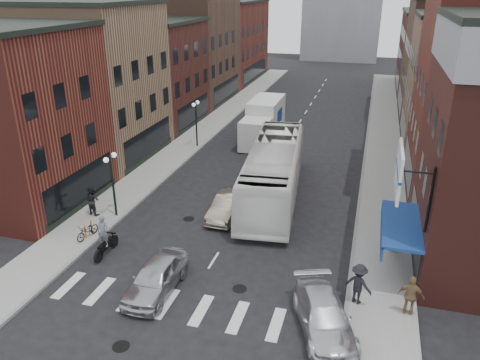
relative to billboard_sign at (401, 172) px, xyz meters
The scene contains 30 objects.
ground 10.56m from the billboard_sign, behind, with size 160.00×160.00×0.00m, color black.
sidewalk_left 28.12m from the billboard_sign, 128.47° to the left, with size 3.00×74.00×0.15m, color gray.
sidewalk_right 22.34m from the billboard_sign, 90.23° to the left, with size 3.00×74.00×0.15m, color gray.
curb_left 27.25m from the billboard_sign, 125.94° to the left, with size 0.20×74.00×0.16m, color gray.
curb_right 22.41m from the billboard_sign, 94.22° to the left, with size 0.20×74.00×0.16m, color gray.
crosswalk_stripes 11.12m from the billboard_sign, 157.82° to the right, with size 12.00×2.20×0.01m, color silver.
bldg_left_near 23.92m from the billboard_sign, behind, with size 10.30×9.20×11.30m.
bldg_left_mid_a 27.17m from the billboard_sign, 150.21° to the left, with size 10.30×10.20×12.30m.
bldg_left_mid_b 33.30m from the billboard_sign, 135.10° to the left, with size 10.30×10.20×10.30m.
bldg_left_far_a 41.79m from the billboard_sign, 124.35° to the left, with size 10.30×12.20×13.30m.
bldg_left_far_b 53.93m from the billboard_sign, 115.93° to the left, with size 10.30×16.20×11.30m.
bldg_right_mid_b 24.36m from the billboard_sign, 74.75° to the left, with size 10.30×10.20×11.30m.
bldg_right_far_a 35.09m from the billboard_sign, 79.48° to the left, with size 10.30×12.20×12.30m.
bldg_right_far_b 48.93m from the billboard_sign, 82.47° to the left, with size 10.30×16.20×10.30m.
awning_blue 4.05m from the billboard_sign, 80.39° to the left, with size 1.80×5.00×0.78m.
billboard_sign is the anchor object (origin of this frame).
streetlamp_near 16.68m from the billboard_sign, 167.65° to the left, with size 0.32×1.22×4.11m.
streetlamp_far 23.92m from the billboard_sign, 132.41° to the left, with size 0.32×1.22×4.11m.
bike_rack 17.14m from the billboard_sign, behind, with size 0.08×0.68×0.80m.
box_truck 24.08m from the billboard_sign, 117.28° to the left, with size 2.66×8.41×3.66m.
motorcycle_rider 15.16m from the billboard_sign, behind, with size 0.64×2.27×2.31m.
transit_bus 12.45m from the billboard_sign, 128.64° to the left, with size 3.17×13.54×3.77m, color white.
sedan_left_near 11.92m from the billboard_sign, 165.15° to the right, with size 1.83×4.55×1.55m, color silver.
sedan_left_far 12.16m from the billboard_sign, 149.63° to the left, with size 1.49×4.27×1.41m, color #ADA08C.
curb_car 6.79m from the billboard_sign, 126.64° to the right, with size 2.00×4.92×1.43m, color silver.
parked_bicycle 17.03m from the billboard_sign, behind, with size 0.58×1.65×0.87m, color black.
ped_left_solo 18.42m from the billboard_sign, 169.42° to the left, with size 0.91×0.52×1.87m, color black.
ped_right_a 5.29m from the billboard_sign, 135.16° to the right, with size 1.25×0.62×1.94m, color black.
ped_right_b 5.33m from the billboard_sign, 53.90° to the right, with size 1.10×0.55×1.88m, color brown.
ped_right_c 6.46m from the billboard_sign, 83.56° to the left, with size 0.90×0.58×1.84m, color slate.
Camera 1 is at (7.13, -18.76, 13.39)m, focal length 35.00 mm.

